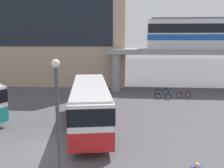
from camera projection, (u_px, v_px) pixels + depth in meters
ground_plane at (83, 106)px, 25.17m from camera, size 120.00×120.00×0.00m
station_building at (24, 14)px, 38.43m from camera, size 30.80×10.71×20.31m
bus_main at (90, 101)px, 18.74m from camera, size 4.50×11.32×3.22m
bicycle_black at (162, 92)px, 29.92m from camera, size 1.74×0.53×1.04m
bicycle_red at (184, 95)px, 28.40m from camera, size 1.71×0.63×1.04m
bicycle_blue at (163, 96)px, 27.61m from camera, size 1.77×0.36×1.04m
lamp_post at (57, 112)px, 10.92m from camera, size 0.36×0.36×5.65m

